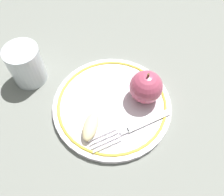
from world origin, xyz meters
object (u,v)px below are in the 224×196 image
apple_slice_front (91,126)px  drinking_glass (26,65)px  apple_red_whole (146,87)px  fork (134,127)px  plate (112,105)px

apple_slice_front → drinking_glass: drinking_glass is taller
apple_slice_front → drinking_glass: bearing=59.9°
apple_red_whole → drinking_glass: size_ratio=0.85×
drinking_glass → fork: bearing=123.7°
plate → fork: bearing=101.4°
fork → drinking_glass: 0.26m
apple_slice_front → fork: (-0.07, 0.03, -0.01)m
apple_red_whole → drinking_glass: (0.20, -0.16, -0.00)m
plate → apple_slice_front: apple_slice_front is taller
apple_slice_front → apple_red_whole: bearing=-42.0°
apple_slice_front → drinking_glass: size_ratio=0.70×
plate → drinking_glass: drinking_glass is taller
apple_red_whole → drinking_glass: 0.25m
plate → apple_red_whole: 0.08m
apple_red_whole → fork: apple_red_whole is taller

